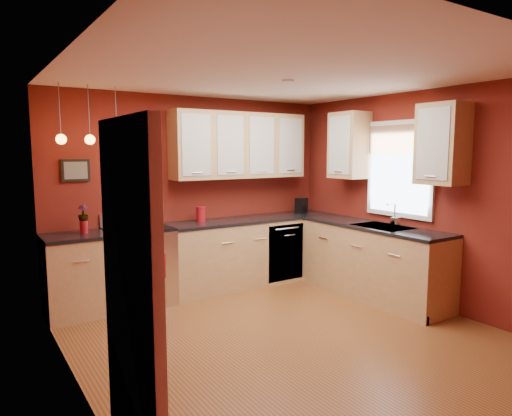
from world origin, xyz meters
TOP-DOWN VIEW (x-y plane):
  - floor at (0.00, 0.00)m, footprint 4.20×4.20m
  - ceiling at (0.00, 0.00)m, footprint 4.00×4.20m
  - wall_back at (0.00, 2.10)m, footprint 4.00×0.02m
  - wall_front at (0.00, -2.10)m, footprint 4.00×0.02m
  - wall_left at (-2.00, 0.00)m, footprint 0.02×4.20m
  - wall_right at (2.00, 0.00)m, footprint 0.02×4.20m
  - base_cabinets_back_left at (-1.65, 1.80)m, footprint 0.70×0.60m
  - base_cabinets_back_right at (0.73, 1.80)m, footprint 2.54×0.60m
  - base_cabinets_right at (1.70, 0.45)m, footprint 0.60×2.10m
  - counter_back_left at (-1.65, 1.80)m, footprint 0.70×0.62m
  - counter_back_right at (0.73, 1.80)m, footprint 2.54×0.62m
  - counter_right at (1.70, 0.45)m, footprint 0.62×2.10m
  - gas_range at (-0.92, 1.80)m, footprint 0.76×0.64m
  - dishwasher_front at (1.10, 1.51)m, footprint 0.60×0.02m
  - sink at (1.70, 0.30)m, footprint 0.50×0.70m
  - window at (1.97, 0.30)m, footprint 0.06×1.02m
  - door_left_wall at (-1.97, -1.20)m, footprint 0.12×0.82m
  - upper_cabinets_back at (0.60, 1.93)m, footprint 2.00×0.35m
  - upper_cabinets_right at (1.82, 0.32)m, footprint 0.35×1.95m
  - wall_picture at (-1.55, 2.08)m, footprint 0.32×0.03m
  - pendant_lights at (-1.45, 1.75)m, footprint 0.71×0.11m
  - red_canister at (-0.03, 1.89)m, footprint 0.13×0.13m
  - red_vase at (-1.54, 1.85)m, footprint 0.09×0.09m
  - flowers at (-1.54, 1.85)m, footprint 0.14×0.14m
  - coffee_maker at (1.64, 1.83)m, footprint 0.18×0.18m
  - soap_pump at (1.79, 0.18)m, footprint 0.09×0.10m
  - dish_towel at (-0.82, 1.47)m, footprint 0.22×0.01m

SIDE VIEW (x-z plane):
  - floor at x=0.00m, z-range 0.00..0.00m
  - base_cabinets_back_left at x=-1.65m, z-range 0.00..0.90m
  - base_cabinets_back_right at x=0.73m, z-range 0.00..0.90m
  - base_cabinets_right at x=1.70m, z-range 0.00..0.90m
  - dishwasher_front at x=1.10m, z-range 0.05..0.85m
  - gas_range at x=-0.92m, z-range -0.07..1.04m
  - dish_towel at x=-0.82m, z-range 0.37..0.67m
  - sink at x=1.70m, z-range 0.75..1.08m
  - counter_back_left at x=-1.65m, z-range 0.90..0.94m
  - counter_back_right at x=0.73m, z-range 0.90..0.94m
  - counter_right at x=1.70m, z-range 0.90..0.94m
  - red_vase at x=-1.54m, z-range 0.94..1.08m
  - door_left_wall at x=-1.97m, z-range 0.00..2.05m
  - soap_pump at x=1.79m, z-range 0.94..1.12m
  - red_canister at x=-0.03m, z-range 0.94..1.14m
  - coffee_maker at x=1.64m, z-range 0.93..1.16m
  - flowers at x=-1.54m, z-range 1.06..1.27m
  - wall_back at x=0.00m, z-range 0.00..2.60m
  - wall_front at x=0.00m, z-range 0.00..2.60m
  - wall_left at x=-2.00m, z-range 0.00..2.60m
  - wall_right at x=2.00m, z-range 0.00..2.60m
  - wall_picture at x=-1.55m, z-range 1.52..1.78m
  - window at x=1.97m, z-range 1.08..2.30m
  - upper_cabinets_back at x=0.60m, z-range 1.50..2.40m
  - upper_cabinets_right at x=1.82m, z-range 1.50..2.40m
  - pendant_lights at x=-1.45m, z-range 1.68..2.34m
  - ceiling at x=0.00m, z-range 2.59..2.61m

